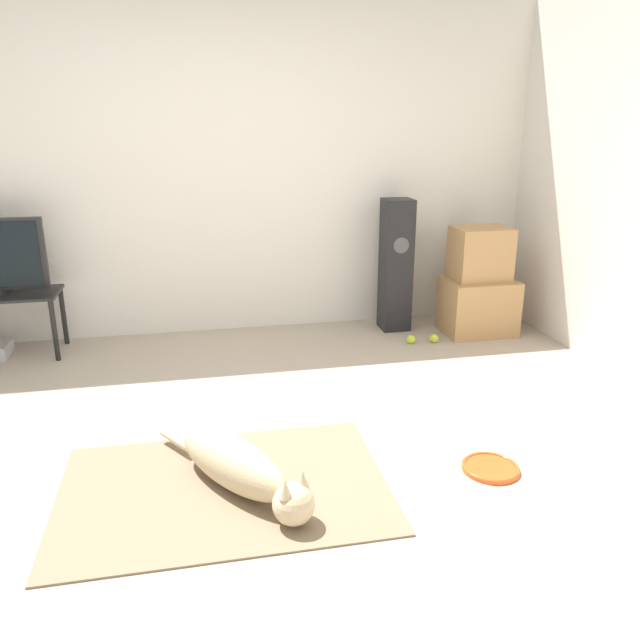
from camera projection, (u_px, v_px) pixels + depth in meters
ground_plane at (232, 460)px, 3.12m from camera, size 12.00×12.00×0.00m
wall_back at (205, 168)px, 4.68m from camera, size 8.00×0.06×2.55m
area_rug at (224, 488)px, 2.88m from camera, size 1.50×1.01×0.01m
dog at (240, 467)px, 2.82m from camera, size 0.67×0.93×0.25m
frisbee at (490, 468)px, 3.04m from camera, size 0.28×0.28×0.03m
cardboard_box_lower at (478, 306)px, 4.92m from camera, size 0.54×0.42×0.43m
cardboard_box_upper at (480, 254)px, 4.81m from camera, size 0.42×0.33×0.41m
floor_speaker at (396, 265)px, 4.93m from camera, size 0.22×0.23×1.04m
tennis_ball_by_boxes at (434, 338)px, 4.75m from camera, size 0.07×0.07×0.07m
tennis_ball_near_speaker at (411, 339)px, 4.73m from camera, size 0.07×0.07×0.07m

